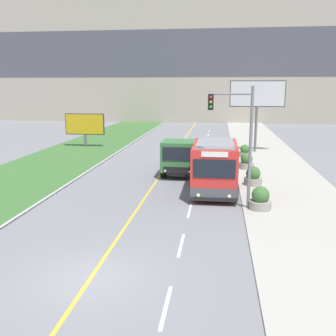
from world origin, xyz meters
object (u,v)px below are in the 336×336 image
Objects in this scene: dump_truck at (180,157)px; billboard_small at (85,125)px; traffic_light_mast at (239,133)px; billboard_large at (257,97)px; planter_round_far at (245,152)px; planter_round_near at (260,199)px; planter_round_second at (253,177)px; city_bus at (215,168)px; planter_round_third at (246,162)px.

billboard_small reaches higher than dump_truck.
billboard_large is at bearing 82.24° from traffic_light_mast.
traffic_light_mast reaches higher than planter_round_far.
dump_truck is 16.63m from billboard_small.
traffic_light_mast is 5.24× the size of planter_round_near.
planter_round_second is at bearing 89.53° from planter_round_near.
planter_round_near is 0.99× the size of planter_round_second.
billboard_large reaches higher than traffic_light_mast.
dump_truck is (-2.53, 4.74, -0.25)m from city_bus.
traffic_light_mast is (3.72, -7.65, 2.71)m from dump_truck.
dump_truck is at bearing 118.08° from city_bus.
planter_round_third is at bearing 27.21° from dump_truck.
billboard_small is 3.45× the size of planter_round_second.
city_bus is 3.99m from traffic_light_mast.
traffic_light_mast is 10.79m from planter_round_third.
billboard_large reaches higher than planter_round_far.
planter_round_near is at bearing -90.47° from planter_round_second.
billboard_small is at bearing 133.09° from dump_truck.
planter_round_near is 5.17m from planter_round_second.
planter_round_third is 5.18m from planter_round_far.
traffic_light_mast is 0.93× the size of billboard_large.
billboard_small is at bearing 149.39° from planter_round_third.
city_bus is 3.36m from planter_round_second.
city_bus is 0.85× the size of traffic_light_mast.
dump_truck is 5.76× the size of planter_round_far.
dump_truck is 5.33× the size of planter_round_near.
billboard_small reaches higher than planter_round_near.
dump_truck is 5.55m from planter_round_third.
traffic_light_mast is at bearing 171.80° from planter_round_near.
planter_round_far is at bearing 84.96° from traffic_light_mast.
billboard_large is (6.25, 10.96, 4.03)m from dump_truck.
dump_truck reaches higher than planter_round_far.
city_bus reaches higher than planter_round_third.
dump_truck is at bearing -123.42° from planter_round_far.
billboard_small reaches higher than planter_round_third.
traffic_light_mast is at bearing -52.71° from billboard_small.
planter_round_near is 0.99× the size of planter_round_third.
billboard_small is at bearing 127.29° from traffic_light_mast.
traffic_light_mast is 6.18m from planter_round_second.
traffic_light_mast reaches higher than city_bus.
billboard_large is 17.88m from billboard_small.
planter_round_third is at bearing 71.96° from city_bus.
planter_round_second is (-1.27, -13.61, -4.73)m from billboard_large.
planter_round_second is 1.00× the size of planter_round_third.
city_bus reaches higher than planter_round_near.
planter_round_far is (-1.18, -3.27, -4.77)m from billboard_large.
dump_truck is 5.29× the size of planter_round_third.
billboard_small is (-11.34, 12.12, 1.04)m from dump_truck.
planter_round_third is at bearing -91.98° from planter_round_far.
city_bus is 0.79× the size of billboard_large.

